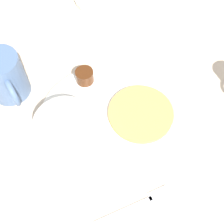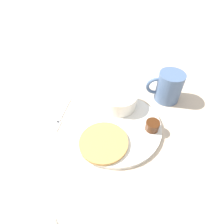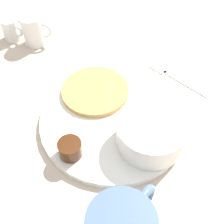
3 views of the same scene
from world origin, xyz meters
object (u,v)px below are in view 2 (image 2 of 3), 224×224
Objects in this scene: plate at (115,126)px; fork at (60,118)px; bowl at (119,99)px; coffee_mug at (168,87)px.

plate reaches higher than fork.
bowl is 0.16m from coffee_mug.
bowl reaches higher than fork.
fork is at bearing 102.18° from coffee_mug.
coffee_mug reaches higher than fork.
coffee_mug is 0.82× the size of fork.
fork is (0.04, 0.16, -0.00)m from plate.
coffee_mug is at bearing -76.54° from bowl.
plate is 2.29× the size of coffee_mug.
coffee_mug is at bearing -56.49° from plate.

